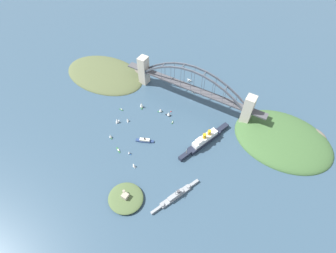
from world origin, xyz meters
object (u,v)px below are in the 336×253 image
object	(u,v)px
small_boat_6	(110,136)
ocean_liner	(205,140)
seaplane_taxiing_near_bridge	(189,80)
small_boat_2	(129,153)
harbor_ferry_steamer	(145,140)
channel_marker_buoy	(171,111)
small_boat_3	(118,150)
small_boat_7	(161,110)
small_boat_0	(169,114)
fort_island_mid_harbor	(126,198)
small_boat_9	(128,120)
naval_cruiser	(176,196)
small_boat_8	(172,122)
seaplane_second_in_formation	(194,92)
small_boat_1	(117,120)
small_boat_4	(134,165)
small_boat_10	(141,105)
small_boat_5	(121,110)
harbor_arch_bridge	(192,88)

from	to	relation	value
small_boat_6	ocean_liner	bearing A→B (deg)	-152.81
seaplane_taxiing_near_bridge	small_boat_2	xyz separation A→B (m)	(-2.10, 195.66, 0.97)
harbor_ferry_steamer	channel_marker_buoy	xyz separation A→B (m)	(-2.77, -76.32, -1.22)
small_boat_3	small_boat_7	distance (m)	102.90
harbor_ferry_steamer	channel_marker_buoy	bearing A→B (deg)	-92.08
ocean_liner	small_boat_0	size ratio (longest dim) A/B	10.17
fort_island_mid_harbor	small_boat_9	distance (m)	139.20
naval_cruiser	small_boat_3	distance (m)	114.61
small_boat_7	small_boat_8	world-z (taller)	small_boat_7
ocean_liner	channel_marker_buoy	xyz separation A→B (m)	(78.60, -30.15, -5.44)
ocean_liner	small_boat_9	size ratio (longest dim) A/B	13.06
naval_cruiser	seaplane_second_in_formation	bearing A→B (deg)	-69.31
fort_island_mid_harbor	small_boat_6	distance (m)	109.51
small_boat_3	small_boat_7	size ratio (longest dim) A/B	1.30
small_boat_0	small_boat_1	bearing A→B (deg)	41.32
ocean_liner	small_boat_9	distance (m)	132.11
seaplane_taxiing_near_bridge	small_boat_4	distance (m)	211.56
small_boat_8	harbor_ferry_steamer	bearing A→B (deg)	72.69
ocean_liner	small_boat_1	world-z (taller)	ocean_liner
small_boat_10	channel_marker_buoy	xyz separation A→B (m)	(-49.73, -16.81, -4.30)
fort_island_mid_harbor	small_boat_5	distance (m)	166.68
ocean_liner	small_boat_4	size ratio (longest dim) A/B	13.82
channel_marker_buoy	small_boat_5	bearing A→B (deg)	28.04
naval_cruiser	small_boat_10	size ratio (longest dim) A/B	6.28
seaplane_taxiing_near_bridge	small_boat_8	distance (m)	111.27
small_boat_5	small_boat_9	size ratio (longest dim) A/B	1.00
small_boat_6	small_boat_0	bearing A→B (deg)	-121.79
harbor_arch_bridge	small_boat_0	bearing A→B (deg)	73.92
small_boat_0	seaplane_second_in_formation	bearing A→B (deg)	-97.66
harbor_arch_bridge	small_boat_10	distance (m)	92.08
seaplane_second_in_formation	channel_marker_buoy	distance (m)	64.94
small_boat_8	channel_marker_buoy	distance (m)	25.00
seaplane_taxiing_near_bridge	small_boat_3	distance (m)	199.85
naval_cruiser	harbor_ferry_steamer	distance (m)	103.98
harbor_ferry_steamer	naval_cruiser	bearing A→B (deg)	147.77
small_boat_4	small_boat_6	distance (m)	68.12
naval_cruiser	small_boat_8	xyz separation A→B (m)	(70.46, -111.57, -2.53)
harbor_ferry_steamer	small_boat_6	size ratio (longest dim) A/B	3.76
ocean_liner	small_boat_7	xyz separation A→B (m)	(93.98, -20.98, -2.50)
small_boat_8	seaplane_second_in_formation	bearing A→B (deg)	-87.65
harbor_arch_bridge	small_boat_7	distance (m)	65.85
channel_marker_buoy	harbor_arch_bridge	bearing A→B (deg)	-111.15
small_boat_2	small_boat_6	distance (m)	44.88
harbor_arch_bridge	small_boat_6	size ratio (longest dim) A/B	35.46
small_boat_3	small_boat_5	bearing A→B (deg)	-55.34
seaplane_taxiing_near_bridge	channel_marker_buoy	distance (m)	88.67
small_boat_7	small_boat_10	world-z (taller)	small_boat_10
fort_island_mid_harbor	seaplane_taxiing_near_bridge	distance (m)	260.05
small_boat_10	small_boat_4	bearing A→B (deg)	119.59
harbor_arch_bridge	channel_marker_buoy	world-z (taller)	harbor_arch_bridge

